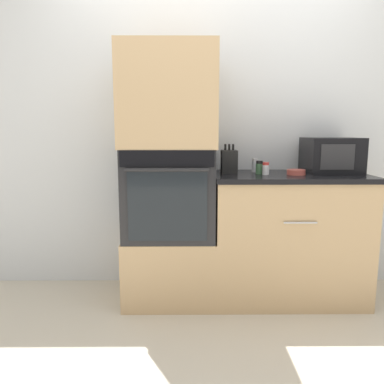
% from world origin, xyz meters
% --- Properties ---
extents(ground_plane, '(12.00, 12.00, 0.00)m').
position_xyz_m(ground_plane, '(0.00, 0.00, 0.00)').
color(ground_plane, beige).
extents(wall_back, '(8.00, 0.05, 2.50)m').
position_xyz_m(wall_back, '(0.00, 0.63, 1.25)').
color(wall_back, silver).
rests_on(wall_back, ground_plane).
extents(oven_cabinet_base, '(0.66, 0.60, 0.49)m').
position_xyz_m(oven_cabinet_base, '(-0.33, 0.30, 0.24)').
color(oven_cabinet_base, tan).
rests_on(oven_cabinet_base, ground_plane).
extents(wall_oven, '(0.63, 0.64, 0.64)m').
position_xyz_m(wall_oven, '(-0.33, 0.30, 0.81)').
color(wall_oven, black).
rests_on(wall_oven, oven_cabinet_base).
extents(oven_cabinet_upper, '(0.66, 0.60, 0.69)m').
position_xyz_m(oven_cabinet_upper, '(-0.33, 0.30, 1.47)').
color(oven_cabinet_upper, tan).
rests_on(oven_cabinet_upper, wall_oven).
extents(counter_unit, '(1.11, 0.63, 0.94)m').
position_xyz_m(counter_unit, '(0.54, 0.30, 0.47)').
color(counter_unit, tan).
rests_on(counter_unit, ground_plane).
extents(microwave, '(0.38, 0.36, 0.26)m').
position_xyz_m(microwave, '(0.86, 0.37, 1.07)').
color(microwave, black).
rests_on(microwave, counter_unit).
extents(knife_block, '(0.11, 0.14, 0.21)m').
position_xyz_m(knife_block, '(0.11, 0.37, 1.02)').
color(knife_block, black).
rests_on(knife_block, counter_unit).
extents(bowl, '(0.13, 0.13, 0.04)m').
position_xyz_m(bowl, '(0.57, 0.25, 0.96)').
color(bowl, '#B24C42').
rests_on(bowl, counter_unit).
extents(condiment_jar_near, '(0.05, 0.05, 0.10)m').
position_xyz_m(condiment_jar_near, '(0.32, 0.30, 0.98)').
color(condiment_jar_near, '#427047').
rests_on(condiment_jar_near, counter_unit).
extents(condiment_jar_mid, '(0.05, 0.05, 0.10)m').
position_xyz_m(condiment_jar_mid, '(0.31, 0.42, 0.99)').
color(condiment_jar_mid, silver).
rests_on(condiment_jar_mid, counter_unit).
extents(condiment_jar_far, '(0.05, 0.05, 0.09)m').
position_xyz_m(condiment_jar_far, '(0.36, 0.25, 0.98)').
color(condiment_jar_far, silver).
rests_on(condiment_jar_far, counter_unit).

